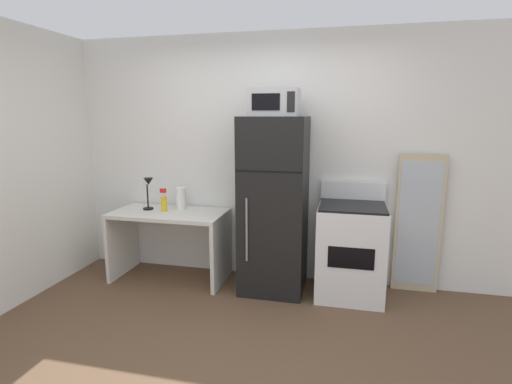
{
  "coord_description": "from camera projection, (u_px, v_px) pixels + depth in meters",
  "views": [
    {
      "loc": [
        0.81,
        -2.42,
        1.76
      ],
      "look_at": [
        -0.01,
        1.1,
        1.05
      ],
      "focal_mm": 27.42,
      "sensor_mm": 36.0,
      "label": 1
    }
  ],
  "objects": [
    {
      "name": "paper_towel_roll",
      "position": [
        181.0,
        198.0,
        4.27
      ],
      "size": [
        0.11,
        0.11,
        0.24
      ],
      "primitive_type": "cylinder",
      "color": "white",
      "rests_on": "desk"
    },
    {
      "name": "oven_range",
      "position": [
        351.0,
        250.0,
        3.82
      ],
      "size": [
        0.64,
        0.61,
        1.1
      ],
      "color": "white",
      "rests_on": "ground"
    },
    {
      "name": "ground_plane",
      "position": [
        223.0,
        362.0,
        2.83
      ],
      "size": [
        12.0,
        12.0,
        0.0
      ],
      "primitive_type": "plane",
      "color": "brown"
    },
    {
      "name": "wall_back_white",
      "position": [
        270.0,
        159.0,
        4.21
      ],
      "size": [
        5.0,
        0.1,
        2.6
      ],
      "primitive_type": "cube",
      "color": "white",
      "rests_on": "ground"
    },
    {
      "name": "microwave",
      "position": [
        275.0,
        102.0,
        3.69
      ],
      "size": [
        0.46,
        0.35,
        0.26
      ],
      "color": "#B7B7BC",
      "rests_on": "refrigerator"
    },
    {
      "name": "spray_bottle",
      "position": [
        164.0,
        202.0,
        4.18
      ],
      "size": [
        0.06,
        0.06,
        0.25
      ],
      "color": "yellow",
      "rests_on": "desk"
    },
    {
      "name": "desk",
      "position": [
        170.0,
        232.0,
        4.22
      ],
      "size": [
        1.21,
        0.62,
        0.75
      ],
      "color": "silver",
      "rests_on": "ground"
    },
    {
      "name": "leaning_mirror",
      "position": [
        418.0,
        224.0,
        3.87
      ],
      "size": [
        0.44,
        0.03,
        1.4
      ],
      "color": "#C6B793",
      "rests_on": "ground"
    },
    {
      "name": "desk_lamp",
      "position": [
        148.0,
        188.0,
        4.21
      ],
      "size": [
        0.14,
        0.12,
        0.35
      ],
      "color": "black",
      "rests_on": "desk"
    },
    {
      "name": "refrigerator",
      "position": [
        274.0,
        206.0,
        3.9
      ],
      "size": [
        0.63,
        0.64,
        1.75
      ],
      "color": "black",
      "rests_on": "ground"
    }
  ]
}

